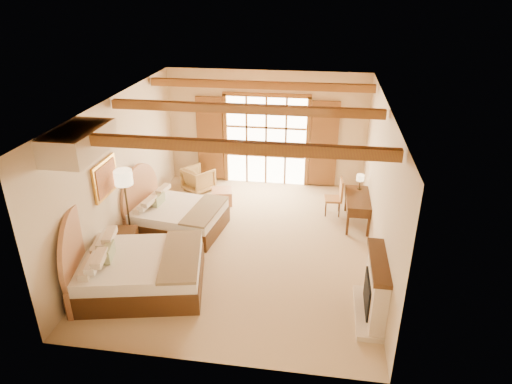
% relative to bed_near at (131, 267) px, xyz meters
% --- Properties ---
extents(floor, '(7.00, 7.00, 0.00)m').
position_rel_bed_near_xyz_m(floor, '(1.86, 1.86, -0.46)').
color(floor, tan).
rests_on(floor, ground).
extents(wall_back, '(5.50, 0.00, 5.50)m').
position_rel_bed_near_xyz_m(wall_back, '(1.86, 5.36, 1.14)').
color(wall_back, beige).
rests_on(wall_back, ground).
extents(wall_left, '(0.00, 7.00, 7.00)m').
position_rel_bed_near_xyz_m(wall_left, '(-0.89, 1.86, 1.14)').
color(wall_left, beige).
rests_on(wall_left, ground).
extents(wall_right, '(0.00, 7.00, 7.00)m').
position_rel_bed_near_xyz_m(wall_right, '(4.61, 1.86, 1.14)').
color(wall_right, beige).
rests_on(wall_right, ground).
extents(ceiling, '(7.00, 7.00, 0.00)m').
position_rel_bed_near_xyz_m(ceiling, '(1.86, 1.86, 2.74)').
color(ceiling, '#B36D3A').
rests_on(ceiling, ground).
extents(ceiling_beams, '(5.39, 4.60, 0.18)m').
position_rel_bed_near_xyz_m(ceiling_beams, '(1.86, 1.86, 2.62)').
color(ceiling_beams, olive).
rests_on(ceiling_beams, ceiling).
extents(french_doors, '(3.95, 0.08, 2.60)m').
position_rel_bed_near_xyz_m(french_doors, '(1.86, 5.30, 0.79)').
color(french_doors, white).
rests_on(french_doors, ground).
extents(fireplace, '(0.46, 1.40, 1.16)m').
position_rel_bed_near_xyz_m(fireplace, '(4.46, -0.14, 0.05)').
color(fireplace, beige).
rests_on(fireplace, ground).
extents(painting, '(0.06, 0.95, 0.75)m').
position_rel_bed_near_xyz_m(painting, '(-0.85, 1.11, 1.29)').
color(painting, gold).
rests_on(painting, wall_left).
extents(canopy_valance, '(0.70, 1.40, 0.45)m').
position_rel_bed_near_xyz_m(canopy_valance, '(-0.54, -0.14, 2.49)').
color(canopy_valance, beige).
rests_on(canopy_valance, ceiling).
extents(bed_near, '(2.63, 2.17, 1.51)m').
position_rel_bed_near_xyz_m(bed_near, '(0.00, 0.00, 0.00)').
color(bed_near, '#462510').
rests_on(bed_near, floor).
extents(bed_far, '(2.21, 1.78, 1.33)m').
position_rel_bed_near_xyz_m(bed_far, '(0.05, 2.26, -0.06)').
color(bed_far, '#462510').
rests_on(bed_far, floor).
extents(nightstand, '(0.56, 0.56, 0.57)m').
position_rel_bed_near_xyz_m(nightstand, '(-0.60, 1.09, -0.17)').
color(nightstand, '#462510').
rests_on(nightstand, floor).
extents(floor_lamp, '(0.38, 0.38, 1.79)m').
position_rel_bed_near_xyz_m(floor_lamp, '(-0.64, 1.47, 1.06)').
color(floor_lamp, '#3C301E').
rests_on(floor_lamp, floor).
extents(armchair, '(1.00, 1.01, 0.66)m').
position_rel_bed_near_xyz_m(armchair, '(0.08, 4.49, -0.13)').
color(armchair, '#9F7B42').
rests_on(armchair, floor).
extents(ottoman, '(0.63, 0.63, 0.38)m').
position_rel_bed_near_xyz_m(ottoman, '(0.89, 3.79, -0.27)').
color(ottoman, '#B7724E').
rests_on(ottoman, floor).
extents(desk, '(0.58, 1.32, 0.71)m').
position_rel_bed_near_xyz_m(desk, '(4.33, 3.23, -0.08)').
color(desk, '#462510').
rests_on(desk, floor).
extents(desk_chair, '(0.44, 0.44, 0.94)m').
position_rel_bed_near_xyz_m(desk_chair, '(3.79, 3.61, -0.17)').
color(desk_chair, '#B66F3E').
rests_on(desk_chair, floor).
extents(desk_lamp, '(0.19, 0.19, 0.37)m').
position_rel_bed_near_xyz_m(desk_lamp, '(4.38, 3.67, 0.53)').
color(desk_lamp, '#3C301E').
rests_on(desk_lamp, desk).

